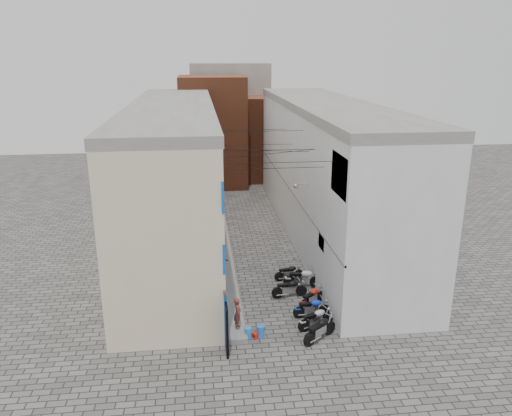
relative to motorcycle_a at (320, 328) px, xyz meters
name	(u,v)px	position (x,y,z in m)	size (l,w,h in m)	color
ground	(284,342)	(-1.55, 0.01, -0.58)	(90.00, 90.00, 0.00)	#504E4B
plinth	(222,236)	(-3.60, 13.01, -0.45)	(0.90, 26.00, 0.25)	gray
building_left	(175,175)	(-6.53, 12.96, 3.92)	(5.10, 27.00, 9.00)	beige
building_right	(326,170)	(3.45, 13.01, 3.93)	(5.94, 26.00, 9.00)	silver
building_far_brick_left	(213,131)	(-3.55, 28.01, 4.42)	(6.00, 6.00, 10.00)	brown
building_far_brick_right	(263,138)	(1.45, 30.01, 3.42)	(5.00, 6.00, 8.00)	brown
building_far_concrete	(230,118)	(-1.55, 34.01, 4.92)	(8.00, 5.00, 11.00)	gray
far_shopfront	(237,177)	(-1.55, 25.21, 0.62)	(2.00, 0.30, 2.40)	black
overhead_wires	(262,148)	(-1.55, 7.66, 6.55)	(5.80, 13.02, 1.32)	black
motorcycle_a	(320,328)	(0.00, 0.00, 0.00)	(0.63, 1.99, 1.15)	black
motorcycle_b	(316,318)	(0.05, 0.97, -0.04)	(0.58, 1.83, 1.06)	silver
motorcycle_c	(312,307)	(0.10, 1.98, -0.05)	(0.58, 1.83, 1.06)	#0D32C8
motorcycle_d	(312,296)	(0.35, 3.03, -0.05)	(0.57, 1.82, 1.05)	red
motorcycle_e	(289,287)	(-0.59, 4.09, -0.04)	(0.59, 1.86, 1.08)	black
motorcycle_f	(303,277)	(0.29, 5.09, 0.02)	(0.65, 2.05, 1.19)	silver
motorcycle_g	(289,272)	(-0.24, 6.09, -0.09)	(0.53, 1.68, 0.97)	black
person_a	(238,313)	(-3.49, 1.01, 0.40)	(0.53, 0.35, 1.45)	brown
person_b	(223,259)	(-3.83, 6.88, 0.54)	(0.85, 0.66, 1.74)	#32324B
water_jug_near	(248,333)	(-3.08, 0.51, -0.32)	(0.32, 0.32, 0.51)	#2A86D5
water_jug_far	(261,332)	(-2.53, 0.51, -0.30)	(0.35, 0.35, 0.55)	blue
red_crate	(257,335)	(-2.69, 0.51, -0.46)	(0.37, 0.28, 0.23)	red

